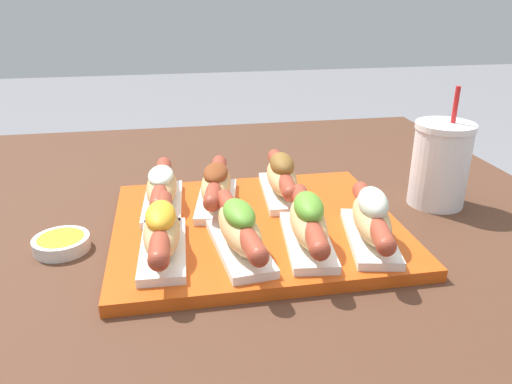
{
  "coord_description": "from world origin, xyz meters",
  "views": [
    {
      "loc": [
        -0.12,
        -0.73,
        1.09
      ],
      "look_at": [
        0.0,
        -0.03,
        0.79
      ],
      "focal_mm": 35.0,
      "sensor_mm": 36.0,
      "label": 1
    }
  ],
  "objects_px": {
    "hot_dog_5": "(216,185)",
    "hot_dog_3": "(371,218)",
    "hot_dog_1": "(239,229)",
    "hot_dog_6": "(282,177)",
    "serving_tray": "(258,226)",
    "drink_cup": "(439,164)",
    "hot_dog_0": "(162,231)",
    "sauce_bowl": "(61,243)",
    "hot_dog_2": "(308,222)",
    "hot_dog_4": "(162,188)"
  },
  "relations": [
    {
      "from": "hot_dog_1",
      "to": "hot_dog_6",
      "type": "relative_size",
      "value": 1.0
    },
    {
      "from": "hot_dog_4",
      "to": "sauce_bowl",
      "type": "bearing_deg",
      "value": -148.89
    },
    {
      "from": "hot_dog_1",
      "to": "hot_dog_2",
      "type": "bearing_deg",
      "value": 0.85
    },
    {
      "from": "hot_dog_6",
      "to": "hot_dog_3",
      "type": "bearing_deg",
      "value": -64.7
    },
    {
      "from": "hot_dog_4",
      "to": "hot_dog_6",
      "type": "distance_m",
      "value": 0.2
    },
    {
      "from": "hot_dog_3",
      "to": "hot_dog_6",
      "type": "bearing_deg",
      "value": 115.3
    },
    {
      "from": "hot_dog_4",
      "to": "hot_dog_5",
      "type": "xyz_separation_m",
      "value": [
        0.09,
        -0.01,
        0.0
      ]
    },
    {
      "from": "sauce_bowl",
      "to": "drink_cup",
      "type": "relative_size",
      "value": 0.39
    },
    {
      "from": "hot_dog_0",
      "to": "hot_dog_6",
      "type": "xyz_separation_m",
      "value": [
        0.2,
        0.17,
        0.0
      ]
    },
    {
      "from": "hot_dog_0",
      "to": "drink_cup",
      "type": "relative_size",
      "value": 1.01
    },
    {
      "from": "sauce_bowl",
      "to": "serving_tray",
      "type": "bearing_deg",
      "value": 1.31
    },
    {
      "from": "hot_dog_2",
      "to": "drink_cup",
      "type": "height_order",
      "value": "drink_cup"
    },
    {
      "from": "serving_tray",
      "to": "hot_dog_5",
      "type": "distance_m",
      "value": 0.1
    },
    {
      "from": "hot_dog_3",
      "to": "sauce_bowl",
      "type": "xyz_separation_m",
      "value": [
        -0.43,
        0.08,
        -0.04
      ]
    },
    {
      "from": "hot_dog_0",
      "to": "hot_dog_5",
      "type": "xyz_separation_m",
      "value": [
        0.09,
        0.15,
        -0.0
      ]
    },
    {
      "from": "drink_cup",
      "to": "sauce_bowl",
      "type": "bearing_deg",
      "value": -174.5
    },
    {
      "from": "hot_dog_0",
      "to": "hot_dog_1",
      "type": "height_order",
      "value": "same"
    },
    {
      "from": "hot_dog_1",
      "to": "hot_dog_2",
      "type": "height_order",
      "value": "hot_dog_2"
    },
    {
      "from": "hot_dog_0",
      "to": "hot_dog_2",
      "type": "bearing_deg",
      "value": -3.1
    },
    {
      "from": "hot_dog_2",
      "to": "hot_dog_4",
      "type": "bearing_deg",
      "value": 139.75
    },
    {
      "from": "hot_dog_4",
      "to": "drink_cup",
      "type": "relative_size",
      "value": 1.01
    },
    {
      "from": "drink_cup",
      "to": "hot_dog_2",
      "type": "bearing_deg",
      "value": -152.85
    },
    {
      "from": "drink_cup",
      "to": "hot_dog_3",
      "type": "bearing_deg",
      "value": -141.31
    },
    {
      "from": "hot_dog_5",
      "to": "hot_dog_6",
      "type": "height_order",
      "value": "hot_dog_6"
    },
    {
      "from": "hot_dog_0",
      "to": "hot_dog_2",
      "type": "relative_size",
      "value": 1.01
    },
    {
      "from": "hot_dog_4",
      "to": "hot_dog_3",
      "type": "bearing_deg",
      "value": -31.02
    },
    {
      "from": "hot_dog_3",
      "to": "hot_dog_6",
      "type": "xyz_separation_m",
      "value": [
        -0.09,
        0.18,
        -0.0
      ]
    },
    {
      "from": "serving_tray",
      "to": "drink_cup",
      "type": "relative_size",
      "value": 2.11
    },
    {
      "from": "hot_dog_2",
      "to": "hot_dog_4",
      "type": "height_order",
      "value": "hot_dog_2"
    },
    {
      "from": "hot_dog_3",
      "to": "sauce_bowl",
      "type": "bearing_deg",
      "value": 168.92
    },
    {
      "from": "hot_dog_4",
      "to": "hot_dog_5",
      "type": "distance_m",
      "value": 0.09
    },
    {
      "from": "hot_dog_6",
      "to": "sauce_bowl",
      "type": "bearing_deg",
      "value": -164.24
    },
    {
      "from": "hot_dog_5",
      "to": "hot_dog_3",
      "type": "bearing_deg",
      "value": -39.95
    },
    {
      "from": "hot_dog_1",
      "to": "hot_dog_6",
      "type": "distance_m",
      "value": 0.2
    },
    {
      "from": "hot_dog_2",
      "to": "drink_cup",
      "type": "bearing_deg",
      "value": 27.15
    },
    {
      "from": "sauce_bowl",
      "to": "hot_dog_2",
      "type": "bearing_deg",
      "value": -13.0
    },
    {
      "from": "hot_dog_3",
      "to": "sauce_bowl",
      "type": "distance_m",
      "value": 0.44
    },
    {
      "from": "hot_dog_0",
      "to": "sauce_bowl",
      "type": "xyz_separation_m",
      "value": [
        -0.14,
        0.07,
        -0.04
      ]
    },
    {
      "from": "hot_dog_3",
      "to": "hot_dog_4",
      "type": "height_order",
      "value": "hot_dog_3"
    },
    {
      "from": "serving_tray",
      "to": "drink_cup",
      "type": "height_order",
      "value": "drink_cup"
    },
    {
      "from": "hot_dog_4",
      "to": "drink_cup",
      "type": "distance_m",
      "value": 0.47
    },
    {
      "from": "hot_dog_2",
      "to": "hot_dog_0",
      "type": "bearing_deg",
      "value": 176.9
    },
    {
      "from": "hot_dog_0",
      "to": "hot_dog_1",
      "type": "bearing_deg",
      "value": -6.77
    },
    {
      "from": "serving_tray",
      "to": "hot_dog_2",
      "type": "relative_size",
      "value": 2.09
    },
    {
      "from": "hot_dog_2",
      "to": "hot_dog_6",
      "type": "height_order",
      "value": "same"
    },
    {
      "from": "serving_tray",
      "to": "hot_dog_1",
      "type": "height_order",
      "value": "hot_dog_1"
    },
    {
      "from": "hot_dog_0",
      "to": "hot_dog_6",
      "type": "height_order",
      "value": "hot_dog_6"
    },
    {
      "from": "hot_dog_0",
      "to": "hot_dog_1",
      "type": "xyz_separation_m",
      "value": [
        0.1,
        -0.01,
        0.0
      ]
    },
    {
      "from": "hot_dog_5",
      "to": "drink_cup",
      "type": "relative_size",
      "value": 1.0
    },
    {
      "from": "drink_cup",
      "to": "hot_dog_5",
      "type": "bearing_deg",
      "value": 176.44
    }
  ]
}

